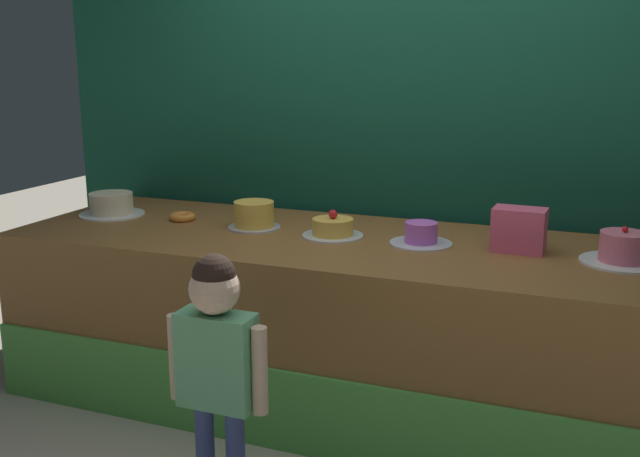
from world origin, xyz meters
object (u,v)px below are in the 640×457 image
(cake_right, at_px, (623,250))
(cake_left, at_px, (254,216))
(donut, at_px, (182,217))
(pink_box, at_px, (519,230))
(cake_far_left, at_px, (111,205))
(cake_center_left, at_px, (333,228))
(cake_center_right, at_px, (421,235))
(child_figure, at_px, (217,352))

(cake_right, bearing_deg, cake_left, 179.54)
(donut, height_order, cake_left, cake_left)
(donut, bearing_deg, cake_right, -0.89)
(pink_box, relative_size, cake_far_left, 0.65)
(cake_center_left, bearing_deg, cake_center_right, 0.95)
(child_figure, relative_size, cake_center_left, 3.46)
(cake_center_left, height_order, cake_center_right, cake_center_left)
(cake_center_right, xyz_separation_m, cake_right, (0.87, 0.00, 0.02))
(pink_box, bearing_deg, donut, -179.73)
(donut, bearing_deg, cake_center_right, -1.49)
(cake_left, distance_m, cake_right, 1.74)
(pink_box, bearing_deg, cake_center_right, -174.45)
(cake_center_left, bearing_deg, donut, 177.30)
(child_figure, xyz_separation_m, cake_center_right, (0.48, 1.10, 0.22))
(pink_box, height_order, donut, pink_box)
(cake_far_left, height_order, cake_center_right, cake_far_left)
(cake_center_right, distance_m, cake_right, 0.87)
(child_figure, distance_m, donut, 1.42)
(child_figure, xyz_separation_m, cake_left, (-0.39, 1.11, 0.24))
(pink_box, height_order, cake_far_left, pink_box)
(child_figure, height_order, cake_center_left, child_figure)
(cake_center_left, height_order, cake_right, cake_right)
(donut, distance_m, cake_right, 2.18)
(cake_far_left, bearing_deg, cake_left, 0.30)
(child_figure, bearing_deg, pink_box, 51.29)
(child_figure, distance_m, cake_center_right, 1.22)
(cake_left, height_order, cake_center_left, cake_left)
(cake_center_left, bearing_deg, cake_left, 177.19)
(pink_box, bearing_deg, cake_right, -5.52)
(cake_left, bearing_deg, cake_center_left, -2.81)
(donut, bearing_deg, cake_center_left, -2.70)
(donut, xyz_separation_m, cake_center_left, (0.87, -0.04, 0.02))
(cake_far_left, bearing_deg, child_figure, -41.16)
(donut, xyz_separation_m, cake_center_right, (1.31, -0.03, 0.02))
(cake_center_left, distance_m, cake_right, 1.31)
(donut, bearing_deg, child_figure, -53.72)
(pink_box, height_order, cake_center_right, pink_box)
(donut, relative_size, cake_center_right, 0.47)
(pink_box, xyz_separation_m, cake_right, (0.44, -0.04, -0.04))
(donut, distance_m, cake_left, 0.44)
(cake_right, bearing_deg, child_figure, -140.87)
(cake_center_right, bearing_deg, cake_left, 179.07)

